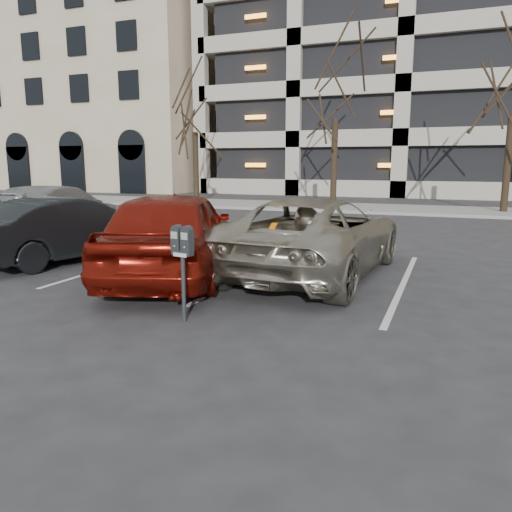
{
  "coord_description": "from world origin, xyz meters",
  "views": [
    {
      "loc": [
        2.12,
        -6.41,
        2.07
      ],
      "look_at": [
        -0.01,
        -1.05,
        0.98
      ],
      "focal_mm": 35.0,
      "sensor_mm": 36.0,
      "label": 1
    }
  ],
  "objects_px": {
    "car_dark": "(70,229)",
    "car_red": "(173,233)",
    "tree_a": "(194,87)",
    "car_silver": "(56,213)",
    "suv_silver": "(314,236)",
    "tree_b": "(337,62)",
    "parking_meter": "(182,250)"
  },
  "relations": [
    {
      "from": "tree_a",
      "to": "suv_silver",
      "type": "bearing_deg",
      "value": -54.16
    },
    {
      "from": "tree_b",
      "to": "parking_meter",
      "type": "xyz_separation_m",
      "value": [
        1.91,
        -16.89,
        -5.39
      ]
    },
    {
      "from": "tree_a",
      "to": "car_silver",
      "type": "distance_m",
      "value": 13.35
    },
    {
      "from": "tree_a",
      "to": "car_red",
      "type": "xyz_separation_m",
      "value": [
        7.46,
        -14.7,
        -4.85
      ]
    },
    {
      "from": "car_dark",
      "to": "tree_a",
      "type": "bearing_deg",
      "value": -57.03
    },
    {
      "from": "tree_a",
      "to": "car_dark",
      "type": "height_order",
      "value": "tree_a"
    },
    {
      "from": "car_red",
      "to": "tree_a",
      "type": "bearing_deg",
      "value": -82.6
    },
    {
      "from": "car_dark",
      "to": "car_red",
      "type": "bearing_deg",
      "value": -176.76
    },
    {
      "from": "car_red",
      "to": "car_dark",
      "type": "height_order",
      "value": "car_red"
    },
    {
      "from": "car_silver",
      "to": "parking_meter",
      "type": "bearing_deg",
      "value": 135.88
    },
    {
      "from": "car_dark",
      "to": "car_silver",
      "type": "relative_size",
      "value": 0.8
    },
    {
      "from": "tree_a",
      "to": "car_silver",
      "type": "relative_size",
      "value": 1.53
    },
    {
      "from": "parking_meter",
      "to": "car_dark",
      "type": "height_order",
      "value": "car_dark"
    },
    {
      "from": "suv_silver",
      "to": "car_silver",
      "type": "bearing_deg",
      "value": -6.69
    },
    {
      "from": "tree_a",
      "to": "suv_silver",
      "type": "xyz_separation_m",
      "value": [
        9.74,
        -13.49,
        -4.94
      ]
    },
    {
      "from": "tree_b",
      "to": "suv_silver",
      "type": "height_order",
      "value": "tree_b"
    },
    {
      "from": "tree_a",
      "to": "tree_b",
      "type": "xyz_separation_m",
      "value": [
        7.0,
        0.0,
        0.69
      ]
    },
    {
      "from": "suv_silver",
      "to": "car_silver",
      "type": "relative_size",
      "value": 1.04
    },
    {
      "from": "tree_a",
      "to": "car_silver",
      "type": "bearing_deg",
      "value": -78.84
    },
    {
      "from": "tree_b",
      "to": "car_silver",
      "type": "height_order",
      "value": "tree_b"
    },
    {
      "from": "tree_a",
      "to": "parking_meter",
      "type": "xyz_separation_m",
      "value": [
        8.91,
        -16.89,
        -4.71
      ]
    },
    {
      "from": "tree_b",
      "to": "suv_silver",
      "type": "distance_m",
      "value": 14.87
    },
    {
      "from": "parking_meter",
      "to": "car_red",
      "type": "distance_m",
      "value": 2.63
    },
    {
      "from": "car_red",
      "to": "tree_b",
      "type": "bearing_deg",
      "value": -107.71
    },
    {
      "from": "car_red",
      "to": "car_silver",
      "type": "distance_m",
      "value": 5.65
    },
    {
      "from": "tree_a",
      "to": "car_silver",
      "type": "xyz_separation_m",
      "value": [
        2.4,
        -12.18,
        -4.92
      ]
    },
    {
      "from": "parking_meter",
      "to": "suv_silver",
      "type": "relative_size",
      "value": 0.24
    },
    {
      "from": "tree_b",
      "to": "parking_meter",
      "type": "height_order",
      "value": "tree_b"
    },
    {
      "from": "tree_a",
      "to": "tree_b",
      "type": "height_order",
      "value": "tree_b"
    },
    {
      "from": "tree_b",
      "to": "car_silver",
      "type": "xyz_separation_m",
      "value": [
        -4.6,
        -12.18,
        -5.61
      ]
    },
    {
      "from": "car_red",
      "to": "car_silver",
      "type": "bearing_deg",
      "value": -46.05
    },
    {
      "from": "car_red",
      "to": "suv_silver",
      "type": "bearing_deg",
      "value": -171.51
    }
  ]
}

